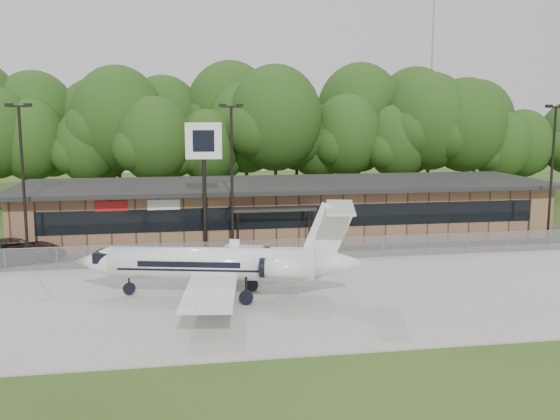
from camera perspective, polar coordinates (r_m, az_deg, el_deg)
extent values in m
plane|color=#294016|center=(27.44, 9.73, -11.86)|extent=(160.00, 160.00, 0.00)
cube|color=#9E9B93|center=(34.68, 5.33, -7.26)|extent=(64.00, 18.00, 0.08)
cube|color=#383835|center=(45.55, 1.60, -3.32)|extent=(50.00, 9.00, 0.06)
cube|color=brown|center=(49.54, 0.59, -0.01)|extent=(40.00, 10.00, 4.00)
cube|color=black|center=(44.62, 1.74, -0.61)|extent=(36.00, 0.08, 1.60)
cube|color=black|center=(48.76, 0.70, 2.40)|extent=(41.00, 11.50, 0.30)
cube|color=black|center=(43.60, -0.68, 0.10)|extent=(6.00, 1.60, 0.20)
cube|color=#AA1514|center=(43.77, -15.17, 0.35)|extent=(2.20, 0.06, 0.70)
cube|color=silver|center=(43.57, -10.59, 0.48)|extent=(2.20, 0.06, 0.70)
cube|color=gray|center=(41.09, 2.83, -3.64)|extent=(46.00, 0.03, 1.50)
cube|color=gray|center=(40.94, 2.84, -2.62)|extent=(46.00, 0.04, 0.04)
cylinder|color=gray|center=(78.47, 13.63, 10.72)|extent=(0.20, 0.20, 25.00)
cylinder|color=black|center=(41.96, -22.39, 1.84)|extent=(0.18, 0.18, 10.00)
cube|color=black|center=(41.70, -22.80, 8.74)|extent=(1.20, 0.12, 0.12)
cube|color=black|center=(41.83, -23.55, 8.79)|extent=(0.45, 0.30, 0.22)
cube|color=black|center=(41.59, -22.06, 8.88)|extent=(0.45, 0.30, 0.22)
cylinder|color=black|center=(41.09, -4.41, 2.35)|extent=(0.18, 0.18, 10.00)
cube|color=black|center=(40.83, -4.50, 9.41)|extent=(1.20, 0.12, 0.12)
cube|color=black|center=(40.78, -5.28, 9.50)|extent=(0.45, 0.30, 0.22)
cube|color=black|center=(40.88, -3.72, 9.52)|extent=(0.45, 0.30, 0.22)
cylinder|color=black|center=(48.87, 23.56, 2.68)|extent=(0.18, 0.18, 10.00)
cube|color=black|center=(48.65, 23.94, 8.60)|extent=(1.20, 0.12, 0.12)
cube|color=black|center=(48.35, 23.39, 8.72)|extent=(0.45, 0.30, 0.22)
cylinder|color=silver|center=(32.78, -6.21, -5.02)|extent=(10.74, 4.19, 1.70)
cone|color=silver|center=(34.49, -16.74, -4.66)|extent=(2.47, 2.16, 1.70)
cone|color=silver|center=(32.24, 5.25, -4.96)|extent=(2.68, 2.21, 1.70)
cube|color=silver|center=(29.48, -6.39, -7.58)|extent=(3.79, 6.76, 0.13)
cube|color=silver|center=(36.18, -4.38, -4.45)|extent=(3.79, 6.76, 0.13)
cylinder|color=silver|center=(31.00, 0.36, -5.48)|extent=(2.50, 1.49, 0.96)
cylinder|color=silver|center=(33.58, 0.66, -4.35)|extent=(2.50, 1.49, 0.96)
cube|color=silver|center=(31.90, 4.34, -2.25)|extent=(2.58, 0.77, 3.20)
cube|color=silver|center=(31.68, 5.52, 0.10)|extent=(2.51, 5.08, 0.11)
cube|color=black|center=(34.16, -15.59, -4.22)|extent=(1.34, 1.49, 0.53)
cube|color=black|center=(32.88, -2.85, -7.53)|extent=(1.43, 2.68, 0.74)
cylinder|color=black|center=(34.22, -13.61, -7.12)|extent=(0.77, 0.77, 0.23)
imported|color=#2B2B2E|center=(43.72, -22.98, -3.48)|extent=(6.56, 4.59, 1.66)
cylinder|color=black|center=(41.35, -6.91, 1.38)|extent=(0.27, 0.27, 8.60)
cube|color=silver|center=(41.04, -7.01, 6.30)|extent=(2.38, 0.42, 2.37)
cube|color=black|center=(40.90, -7.01, 6.29)|extent=(1.40, 0.13, 1.40)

